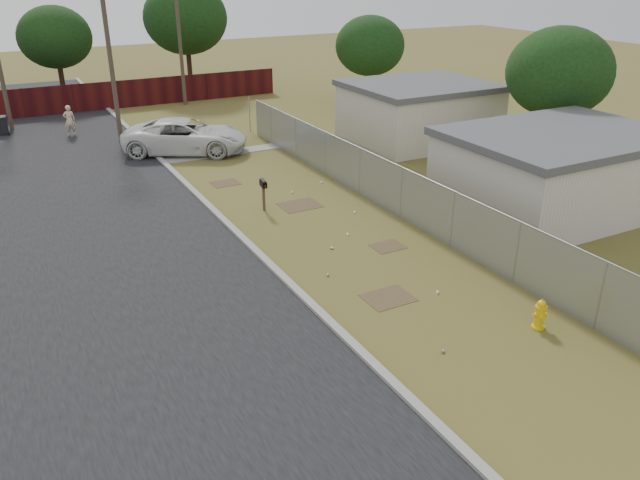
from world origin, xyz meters
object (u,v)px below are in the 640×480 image
trash_bin (1,125)px  fire_hydrant (540,315)px  pickup_truck (185,136)px  pedestrian (70,120)px  mailbox (263,186)px

trash_bin → fire_hydrant: bearing=-68.8°
pickup_truck → trash_bin: (-8.10, 8.44, -0.32)m
pedestrian → pickup_truck: bearing=134.4°
mailbox → pickup_truck: (-0.26, 9.36, -0.14)m
mailbox → trash_bin: (-8.35, 17.79, -0.47)m
mailbox → pickup_truck: 9.36m
fire_hydrant → mailbox: (-3.00, 11.43, 0.59)m
mailbox → trash_bin: 19.66m
fire_hydrant → trash_bin: bearing=111.2°
fire_hydrant → pedestrian: 28.38m
fire_hydrant → pickup_truck: 21.05m
pickup_truck → pedestrian: size_ratio=3.62×
pickup_truck → trash_bin: 11.70m
pedestrian → trash_bin: (-3.41, 1.98, -0.32)m
pedestrian → trash_bin: pedestrian is taller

